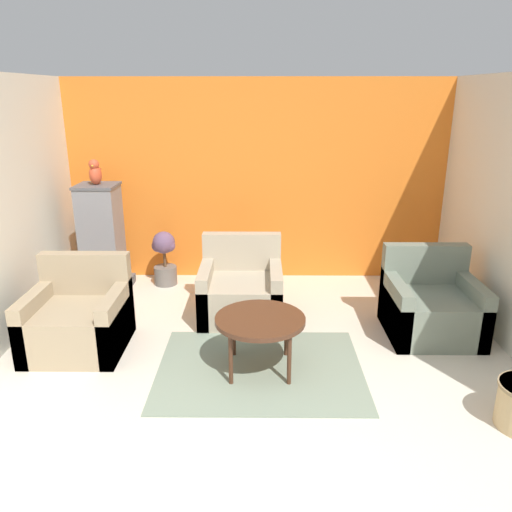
{
  "coord_description": "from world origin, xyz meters",
  "views": [
    {
      "loc": [
        0.04,
        -2.49,
        2.26
      ],
      "look_at": [
        0.0,
        1.79,
        0.85
      ],
      "focal_mm": 35.0,
      "sensor_mm": 36.0,
      "label": 1
    }
  ],
  "objects_px": {
    "coffee_table": "(260,322)",
    "parrot": "(95,173)",
    "armchair_left": "(79,320)",
    "birdcage": "(102,241)",
    "armchair_middle": "(241,292)",
    "armchair_right": "(431,307)",
    "potted_plant": "(164,256)"
  },
  "relations": [
    {
      "from": "birdcage",
      "to": "armchair_middle",
      "type": "bearing_deg",
      "value": -23.78
    },
    {
      "from": "armchair_left",
      "to": "parrot",
      "type": "height_order",
      "value": "parrot"
    },
    {
      "from": "armchair_left",
      "to": "parrot",
      "type": "bearing_deg",
      "value": 97.36
    },
    {
      "from": "coffee_table",
      "to": "armchair_middle",
      "type": "height_order",
      "value": "armchair_middle"
    },
    {
      "from": "armchair_right",
      "to": "armchair_middle",
      "type": "distance_m",
      "value": 1.9
    },
    {
      "from": "potted_plant",
      "to": "birdcage",
      "type": "bearing_deg",
      "value": -164.83
    },
    {
      "from": "birdcage",
      "to": "potted_plant",
      "type": "xyz_separation_m",
      "value": [
        0.68,
        0.19,
        -0.24
      ]
    },
    {
      "from": "armchair_middle",
      "to": "potted_plant",
      "type": "relative_size",
      "value": 1.26
    },
    {
      "from": "armchair_middle",
      "to": "potted_plant",
      "type": "xyz_separation_m",
      "value": [
        -0.97,
        0.91,
        0.09
      ]
    },
    {
      "from": "armchair_middle",
      "to": "potted_plant",
      "type": "distance_m",
      "value": 1.34
    },
    {
      "from": "armchair_left",
      "to": "potted_plant",
      "type": "height_order",
      "value": "armchair_left"
    },
    {
      "from": "potted_plant",
      "to": "parrot",
      "type": "bearing_deg",
      "value": -165.02
    },
    {
      "from": "coffee_table",
      "to": "birdcage",
      "type": "relative_size",
      "value": 0.59
    },
    {
      "from": "armchair_middle",
      "to": "armchair_right",
      "type": "bearing_deg",
      "value": -11.78
    },
    {
      "from": "armchair_middle",
      "to": "birdcage",
      "type": "distance_m",
      "value": 1.84
    },
    {
      "from": "parrot",
      "to": "birdcage",
      "type": "bearing_deg",
      "value": -90.0
    },
    {
      "from": "coffee_table",
      "to": "parrot",
      "type": "relative_size",
      "value": 2.6
    },
    {
      "from": "coffee_table",
      "to": "armchair_left",
      "type": "distance_m",
      "value": 1.72
    },
    {
      "from": "coffee_table",
      "to": "potted_plant",
      "type": "distance_m",
      "value": 2.32
    },
    {
      "from": "coffee_table",
      "to": "birdcage",
      "type": "xyz_separation_m",
      "value": [
        -1.85,
        1.82,
        0.16
      ]
    },
    {
      "from": "coffee_table",
      "to": "parrot",
      "type": "height_order",
      "value": "parrot"
    },
    {
      "from": "armchair_middle",
      "to": "parrot",
      "type": "relative_size",
      "value": 2.89
    },
    {
      "from": "armchair_middle",
      "to": "birdcage",
      "type": "height_order",
      "value": "birdcage"
    },
    {
      "from": "armchair_right",
      "to": "birdcage",
      "type": "distance_m",
      "value": 3.7
    },
    {
      "from": "potted_plant",
      "to": "coffee_table",
      "type": "bearing_deg",
      "value": -59.69
    },
    {
      "from": "armchair_left",
      "to": "birdcage",
      "type": "bearing_deg",
      "value": 97.37
    },
    {
      "from": "coffee_table",
      "to": "potted_plant",
      "type": "xyz_separation_m",
      "value": [
        -1.17,
        2.0,
        -0.08
      ]
    },
    {
      "from": "coffee_table",
      "to": "birdcage",
      "type": "height_order",
      "value": "birdcage"
    },
    {
      "from": "birdcage",
      "to": "parrot",
      "type": "height_order",
      "value": "parrot"
    },
    {
      "from": "armchair_right",
      "to": "birdcage",
      "type": "height_order",
      "value": "birdcage"
    },
    {
      "from": "parrot",
      "to": "coffee_table",
      "type": "bearing_deg",
      "value": -44.48
    },
    {
      "from": "armchair_right",
      "to": "parrot",
      "type": "height_order",
      "value": "parrot"
    }
  ]
}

